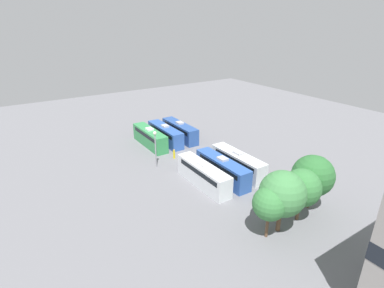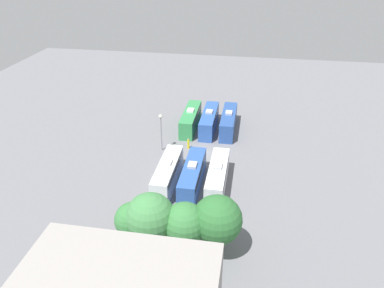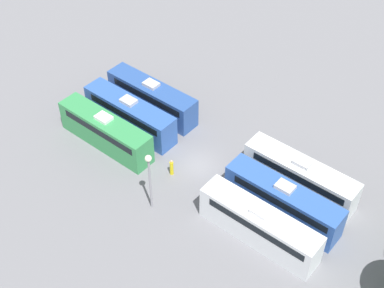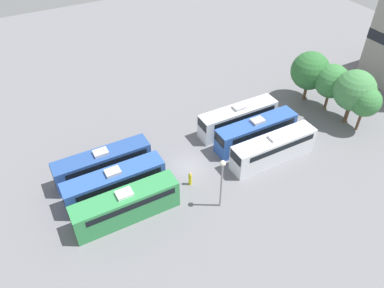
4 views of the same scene
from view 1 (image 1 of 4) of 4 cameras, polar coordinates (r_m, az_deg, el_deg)
name	(u,v)px [view 1 (image 1 of 4)]	position (r m, az deg, el deg)	size (l,w,h in m)	color
ground_plane	(190,158)	(54.97, -0.40, -2.62)	(120.08, 120.08, 0.00)	slate
bus_0	(180,130)	(63.33, -2.31, 2.60)	(2.46, 11.02, 3.70)	#284C93
bus_1	(165,134)	(61.58, -5.09, 1.95)	(2.46, 11.02, 3.70)	#2D56A8
bus_2	(150,137)	(60.18, -8.01, 1.32)	(2.46, 11.02, 3.70)	#338C4C
bus_3	(238,162)	(49.54, 8.73, -3.47)	(2.46, 11.02, 3.70)	silver
bus_4	(222,169)	(47.21, 5.80, -4.67)	(2.46, 11.02, 3.70)	#2D56A8
bus_5	(203,174)	(45.32, 2.19, -5.78)	(2.46, 11.02, 3.70)	silver
worker_person	(174,154)	(54.47, -3.43, -1.92)	(0.36, 0.36, 1.84)	gold
light_pole	(155,143)	(50.14, -7.02, 0.28)	(0.60, 0.60, 6.49)	gray
tree_0	(313,176)	(41.71, 22.02, -5.63)	(5.43, 5.43, 7.51)	brown
tree_1	(302,188)	(38.84, 20.15, -7.84)	(4.69, 4.69, 6.91)	brown
tree_2	(282,194)	(35.92, 16.82, -9.07)	(5.40, 5.40, 7.76)	brown
tree_3	(270,204)	(34.86, 14.57, -10.97)	(3.90, 3.90, 6.42)	brown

